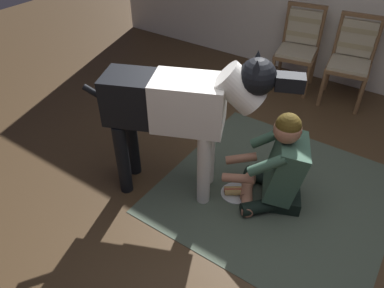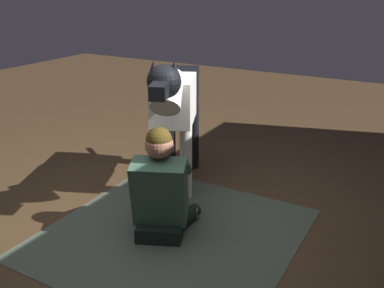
% 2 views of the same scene
% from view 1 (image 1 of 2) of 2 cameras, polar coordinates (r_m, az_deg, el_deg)
% --- Properties ---
extents(ground_plane, '(12.92, 12.92, 0.00)m').
position_cam_1_polar(ground_plane, '(3.06, 10.30, -11.72)').
color(ground_plane, '#42301D').
extents(area_rug, '(1.84, 1.83, 0.01)m').
position_cam_1_polar(area_rug, '(3.31, 12.97, -7.24)').
color(area_rug, '#424D3F').
rests_on(area_rug, ground).
extents(dining_chair_left_of_pair, '(0.53, 0.53, 0.98)m').
position_cam_1_polar(dining_chair_left_of_pair, '(4.76, 16.31, 14.73)').
color(dining_chair_left_of_pair, brown).
rests_on(dining_chair_left_of_pair, ground).
extents(dining_chair_right_of_pair, '(0.52, 0.52, 0.98)m').
position_cam_1_polar(dining_chair_right_of_pair, '(4.62, 23.59, 12.41)').
color(dining_chair_right_of_pair, brown).
rests_on(dining_chair_right_of_pair, ground).
extents(person_sitting_on_floor, '(0.72, 0.62, 0.86)m').
position_cam_1_polar(person_sitting_on_floor, '(3.01, 13.29, -3.60)').
color(person_sitting_on_floor, black).
rests_on(person_sitting_on_floor, ground).
extents(large_dog, '(1.52, 0.78, 1.29)m').
position_cam_1_polar(large_dog, '(2.76, -1.76, 5.78)').
color(large_dog, white).
rests_on(large_dog, ground).
extents(hot_dog_on_plate, '(0.26, 0.26, 0.06)m').
position_cam_1_polar(hot_dog_on_plate, '(3.22, 6.82, -7.37)').
color(hot_dog_on_plate, silver).
rests_on(hot_dog_on_plate, ground).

